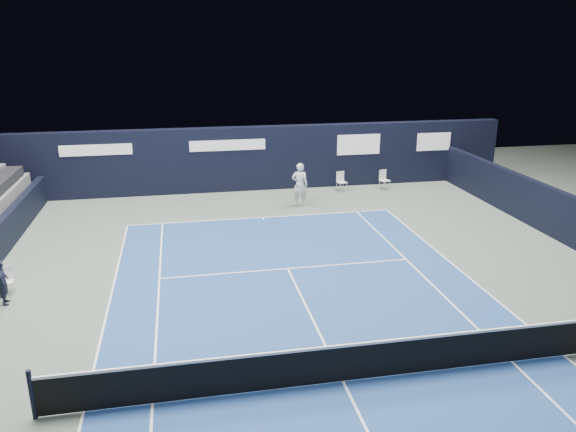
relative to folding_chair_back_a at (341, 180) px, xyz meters
name	(u,v)px	position (x,y,z in m)	size (l,w,h in m)	color
ground	(321,336)	(-4.41, -13.37, -0.54)	(48.00, 48.00, 0.00)	#4F5D53
court_surface	(343,382)	(-4.41, -15.37, -0.54)	(10.97, 23.77, 0.01)	navy
folding_chair_back_a	(341,180)	(0.00, 0.00, 0.00)	(0.50, 0.49, 0.95)	silver
folding_chair_back_b	(384,178)	(2.17, -0.09, 0.00)	(0.53, 0.52, 0.96)	silver
line_judge_chair	(6,278)	(-12.90, -9.13, -0.07)	(0.38, 0.37, 0.82)	silver
line_judge	(3,282)	(-12.78, -9.87, 0.13)	(0.49, 0.32, 1.34)	black
court_markings	(343,381)	(-4.41, -15.37, -0.53)	(11.03, 23.83, 0.00)	white
tennis_net	(344,362)	(-4.41, -15.37, -0.03)	(12.90, 0.10, 1.10)	black
back_sponsor_wall	(248,158)	(-4.40, 1.13, 1.01)	(26.00, 0.63, 3.10)	black
tennis_player	(300,185)	(-2.53, -2.10, 0.44)	(0.81, 0.93, 1.95)	silver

